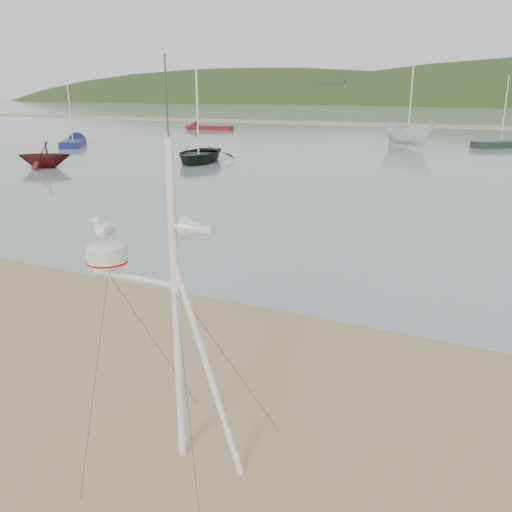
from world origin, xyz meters
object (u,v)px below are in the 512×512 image
at_px(boat_red, 43,143).
at_px(boat_dark, 198,121).
at_px(dinghy_red_far, 202,128).
at_px(sailboat_blue_near, 76,142).
at_px(boat_white, 410,113).
at_px(mast_rig, 173,373).

bearing_deg(boat_red, boat_dark, 102.97).
xyz_separation_m(boat_dark, dinghy_red_far, (-16.34, 26.65, -2.31)).
bearing_deg(boat_red, dinghy_red_far, 166.93).
bearing_deg(sailboat_blue_near, boat_dark, -19.80).
xyz_separation_m(boat_white, dinghy_red_far, (-26.11, 10.83, -2.39)).
distance_m(boat_white, sailboat_blue_near, 27.52).
distance_m(dinghy_red_far, sailboat_blue_near, 21.01).
distance_m(boat_red, boat_white, 27.47).
xyz_separation_m(boat_dark, boat_red, (-6.71, -6.13, -1.11)).
height_order(boat_white, dinghy_red_far, boat_white).
height_order(mast_rig, sailboat_blue_near, sailboat_blue_near).
xyz_separation_m(boat_red, sailboat_blue_near, (-8.99, 11.78, -1.19)).
bearing_deg(boat_red, mast_rig, 20.36).
bearing_deg(boat_dark, boat_red, -151.55).
relative_size(mast_rig, sailboat_blue_near, 0.77).
bearing_deg(mast_rig, sailboat_blue_near, 135.55).
height_order(boat_dark, sailboat_blue_near, sailboat_blue_near).
bearing_deg(boat_dark, dinghy_red_far, 107.55).
bearing_deg(sailboat_blue_near, boat_red, -52.65).
bearing_deg(sailboat_blue_near, dinghy_red_far, 91.76).
bearing_deg(mast_rig, boat_red, 139.80).
distance_m(boat_white, dinghy_red_far, 28.37).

